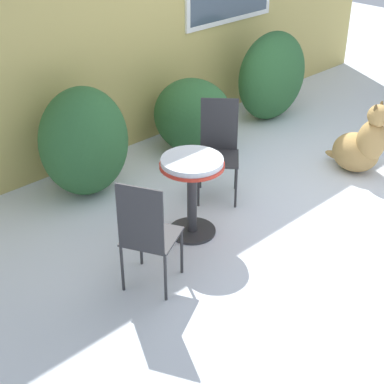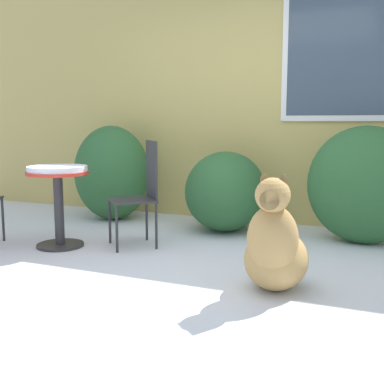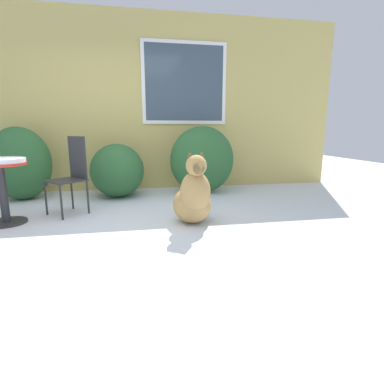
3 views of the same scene
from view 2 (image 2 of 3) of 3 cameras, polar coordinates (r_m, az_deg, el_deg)
The scene contains 8 objects.
ground_plane at distance 3.77m, azimuth -3.64°, elevation -9.55°, with size 16.00×16.00×0.00m, color silver.
house_wall at distance 5.62m, azimuth 7.25°, elevation 12.10°, with size 8.00×0.10×3.01m.
shrub_left at distance 5.76m, azimuth -9.48°, elevation 2.24°, with size 0.90×0.80×1.11m.
shrub_middle at distance 5.10m, azimuth 3.98°, elevation 0.06°, with size 0.84×0.95×0.84m.
shrub_right at distance 4.81m, azimuth 19.82°, elevation 0.75°, with size 1.07×0.62×1.12m.
patio_table at distance 4.58m, azimuth -15.60°, elevation 0.57°, with size 0.56×0.56×0.75m.
patio_chair_near_table at distance 4.48m, azimuth -6.10°, elevation 0.21°, with size 0.56×0.56×0.98m.
dog at distance 3.33m, azimuth 9.78°, elevation -6.61°, with size 0.47×0.76×0.83m.
Camera 2 is at (1.62, -3.20, 1.16)m, focal length 45.00 mm.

